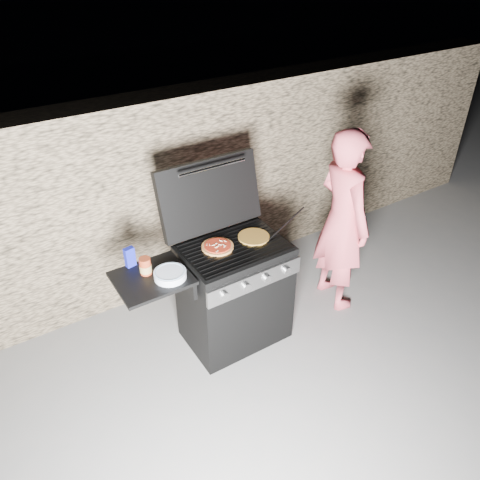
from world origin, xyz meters
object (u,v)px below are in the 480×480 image
sauce_jar (145,266)px  person (342,221)px  gas_grill (208,304)px  pizza_topped (218,246)px

sauce_jar → person: 1.73m
gas_grill → pizza_topped: bearing=21.1°
gas_grill → sauce_jar: sauce_jar is taller
pizza_topped → person: person is taller
sauce_jar → pizza_topped: bearing=-0.6°
sauce_jar → gas_grill: bearing=-7.6°
gas_grill → pizza_topped: (0.14, 0.05, 0.47)m
pizza_topped → sauce_jar: (-0.57, 0.01, 0.04)m
gas_grill → person: person is taller
sauce_jar → person: (1.72, -0.12, -0.14)m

